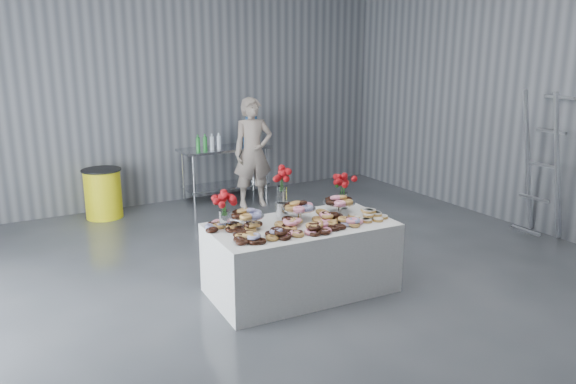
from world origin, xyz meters
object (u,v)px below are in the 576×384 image
Objects in this scene: prep_table at (225,164)px; person at (253,153)px; trash_barrel at (103,193)px; stepladder at (542,165)px; display_table at (301,258)px; water_jug at (251,130)px.

person reaches higher than prep_table.
trash_barrel is 6.27m from stepladder.
stepladder is (4.90, -3.87, 0.63)m from trash_barrel.
stepladder is at bearing -41.72° from person.
prep_table is at bearing 126.77° from stepladder.
prep_table is 0.75× the size of stepladder.
person is 2.35× the size of trash_barrel.
display_table is 3.95m from trash_barrel.
water_jug reaches higher than display_table.
person reaches higher than water_jug.
trash_barrel is (-2.26, 0.55, -0.50)m from person.
water_jug is 0.74× the size of trash_barrel.
stepladder is at bearing -38.28° from trash_barrel.
display_table is at bearing -71.97° from trash_barrel.
water_jug is 2.63m from trash_barrel.
prep_table is at bearing 124.43° from person.
person is 2.38m from trash_barrel.
prep_table is at bearing 0.00° from trash_barrel.
water_jug is at bearing 121.72° from stepladder.
stepladder is (2.64, -3.31, 0.13)m from person.
prep_table reaches higher than display_table.
display_table reaches higher than trash_barrel.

